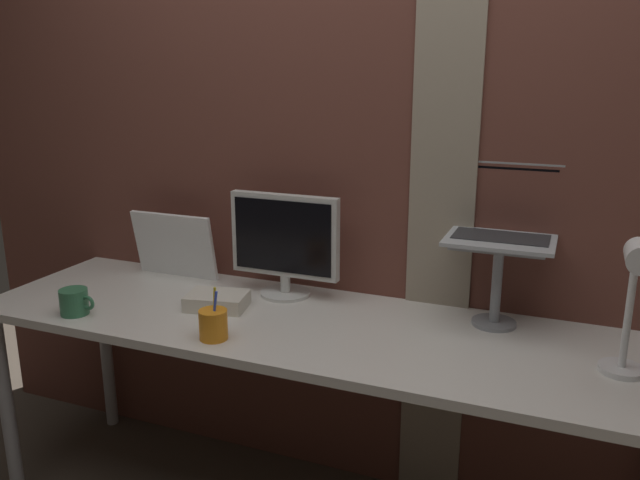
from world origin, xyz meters
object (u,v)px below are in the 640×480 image
(monitor, at_px, (285,241))
(whiteboard_panel, at_px, (174,245))
(desk_lamp, at_px, (633,294))
(coffee_mug, at_px, (75,302))
(laptop, at_px, (504,218))
(pen_cup, at_px, (213,324))

(monitor, distance_m, whiteboard_panel, 0.49)
(monitor, distance_m, desk_lamp, 1.13)
(whiteboard_panel, height_order, coffee_mug, whiteboard_panel)
(whiteboard_panel, bearing_deg, desk_lamp, -10.16)
(laptop, bearing_deg, coffee_mug, -158.77)
(whiteboard_panel, height_order, desk_lamp, desk_lamp)
(pen_cup, bearing_deg, laptop, 33.28)
(laptop, relative_size, whiteboard_panel, 0.95)
(laptop, distance_m, coffee_mug, 1.43)
(desk_lamp, relative_size, pen_cup, 2.45)
(whiteboard_panel, bearing_deg, pen_cup, -45.53)
(laptop, relative_size, desk_lamp, 0.85)
(desk_lamp, distance_m, coffee_mug, 1.69)
(desk_lamp, height_order, coffee_mug, desk_lamp)
(whiteboard_panel, bearing_deg, monitor, -2.95)
(whiteboard_panel, relative_size, coffee_mug, 2.68)
(whiteboard_panel, xyz_separation_m, coffee_mug, (-0.08, -0.46, -0.08))
(pen_cup, height_order, coffee_mug, pen_cup)
(laptop, height_order, whiteboard_panel, laptop)
(monitor, bearing_deg, laptop, 5.73)
(monitor, xyz_separation_m, whiteboard_panel, (-0.48, 0.02, -0.08))
(laptop, bearing_deg, desk_lamp, -42.44)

